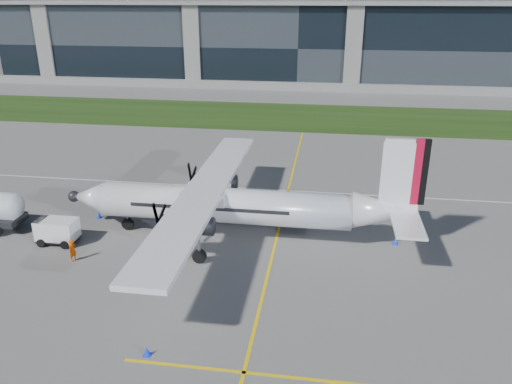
# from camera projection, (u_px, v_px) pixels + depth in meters

# --- Properties ---
(ground) EXTENTS (400.00, 400.00, 0.00)m
(ground) POSITION_uv_depth(u_px,v_px,m) (280.00, 130.00, 66.54)
(ground) COLOR #595755
(ground) RESTS_ON ground
(grass_strip) EXTENTS (400.00, 18.00, 0.04)m
(grass_strip) POSITION_uv_depth(u_px,v_px,m) (286.00, 116.00, 73.89)
(grass_strip) COLOR #1B340E
(grass_strip) RESTS_ON ground
(terminal_building) EXTENTS (120.00, 20.00, 15.00)m
(terminal_building) POSITION_uv_depth(u_px,v_px,m) (301.00, 44.00, 100.53)
(terminal_building) COLOR black
(terminal_building) RESTS_ON ground
(tree_line) EXTENTS (400.00, 6.00, 6.00)m
(tree_line) POSITION_uv_depth(u_px,v_px,m) (313.00, 41.00, 157.34)
(tree_line) COLOR black
(tree_line) RESTS_ON ground
(pylon_west) EXTENTS (9.00, 4.60, 30.00)m
(pylon_west) POSITION_uv_depth(u_px,v_px,m) (85.00, 0.00, 173.09)
(pylon_west) COLOR gray
(pylon_west) RESTS_ON ground
(yellow_taxiway_centerline) EXTENTS (0.20, 70.00, 0.01)m
(yellow_taxiway_centerline) POSITION_uv_depth(u_px,v_px,m) (279.00, 228.00, 38.56)
(yellow_taxiway_centerline) COLOR yellow
(yellow_taxiway_centerline) RESTS_ON ground
(turboprop_aircraft) EXTENTS (25.89, 26.85, 8.05)m
(turboprop_aircraft) POSITION_uv_depth(u_px,v_px,m) (238.00, 186.00, 35.71)
(turboprop_aircraft) COLOR white
(turboprop_aircraft) RESTS_ON ground
(baggage_tug) EXTENTS (3.01, 1.80, 1.80)m
(baggage_tug) POSITION_uv_depth(u_px,v_px,m) (57.00, 231.00, 36.02)
(baggage_tug) COLOR silver
(baggage_tug) RESTS_ON ground
(ground_crew_person) EXTENTS (0.78, 0.90, 1.85)m
(ground_crew_person) POSITION_uv_depth(u_px,v_px,m) (72.00, 249.00, 33.53)
(ground_crew_person) COLOR #F25907
(ground_crew_person) RESTS_ON ground
(safety_cone_nose_stbd) EXTENTS (0.36, 0.36, 0.50)m
(safety_cone_nose_stbd) POSITION_uv_depth(u_px,v_px,m) (99.00, 215.00, 40.26)
(safety_cone_nose_stbd) COLOR #0E2EF3
(safety_cone_nose_stbd) RESTS_ON ground
(safety_cone_fwd) EXTENTS (0.36, 0.36, 0.50)m
(safety_cone_fwd) POSITION_uv_depth(u_px,v_px,m) (62.00, 218.00, 39.79)
(safety_cone_fwd) COLOR #0E2EF3
(safety_cone_fwd) RESTS_ON ground
(safety_cone_portwing) EXTENTS (0.36, 0.36, 0.50)m
(safety_cone_portwing) POSITION_uv_depth(u_px,v_px,m) (147.00, 351.00, 24.91)
(safety_cone_portwing) COLOR #0E2EF3
(safety_cone_portwing) RESTS_ON ground
(safety_cone_stbdwing) EXTENTS (0.36, 0.36, 0.50)m
(safety_cone_stbdwing) POSITION_uv_depth(u_px,v_px,m) (234.00, 173.00, 49.77)
(safety_cone_stbdwing) COLOR #0E2EF3
(safety_cone_stbdwing) RESTS_ON ground
(safety_cone_tail) EXTENTS (0.36, 0.36, 0.50)m
(safety_cone_tail) POSITION_uv_depth(u_px,v_px,m) (395.00, 241.00, 35.99)
(safety_cone_tail) COLOR #0E2EF3
(safety_cone_tail) RESTS_ON ground
(safety_cone_nose_port) EXTENTS (0.36, 0.36, 0.50)m
(safety_cone_nose_port) POSITION_uv_depth(u_px,v_px,m) (73.00, 232.00, 37.38)
(safety_cone_nose_port) COLOR #0E2EF3
(safety_cone_nose_port) RESTS_ON ground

